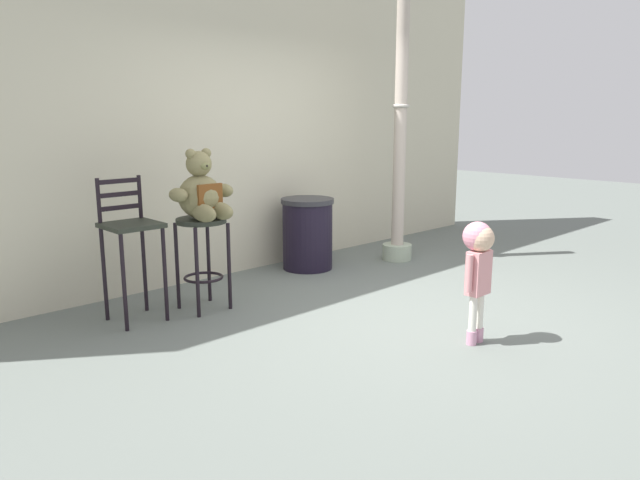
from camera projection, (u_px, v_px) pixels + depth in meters
name	position (u px, v px, depth m)	size (l,w,h in m)	color
ground_plane	(396.00, 315.00, 4.94)	(24.00, 24.00, 0.00)	slate
building_wall	(234.00, 94.00, 6.13)	(7.88, 0.30, 3.70)	beige
bar_stool_with_teddy	(202.00, 244.00, 4.99)	(0.42, 0.42, 0.79)	#252921
teddy_bear	(202.00, 194.00, 4.88)	(0.57, 0.51, 0.58)	olive
child_walking	(478.00, 256.00, 4.21)	(0.29, 0.23, 0.90)	#CB8FAC
trash_bin	(307.00, 233.00, 6.38)	(0.57, 0.57, 0.77)	black
lamppost	(400.00, 155.00, 6.61)	(0.33, 0.33, 3.01)	#A4B299
bar_chair_empty	(130.00, 236.00, 4.69)	(0.41, 0.41, 1.16)	#252921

